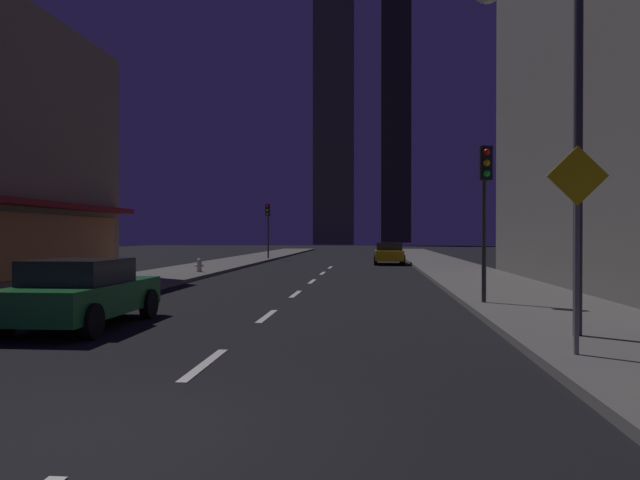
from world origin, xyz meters
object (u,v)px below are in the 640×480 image
Objects in this scene: car_parked_near at (82,292)px; traffic_light_near_right at (485,188)px; pedestrian_crossing_sign at (577,231)px; fire_hydrant_far_left at (199,266)px; traffic_light_far_left at (268,219)px; street_lamp_right at (531,63)px; car_parked_far at (389,253)px.

car_parked_near is 1.01× the size of traffic_light_near_right.
fire_hydrant_far_left is at bearing 121.72° from pedestrian_crossing_sign.
fire_hydrant_far_left is at bearing -91.39° from traffic_light_far_left.
traffic_light_near_right is 5.30m from street_lamp_right.
car_parked_far is 29.71m from pedestrian_crossing_sign.
pedestrian_crossing_sign is (9.20, -2.70, 1.28)m from car_parked_near.
fire_hydrant_far_left is 16.71m from traffic_light_near_right.
car_parked_far is 1.01× the size of traffic_light_near_right.
pedestrian_crossing_sign is (11.50, -18.61, 1.56)m from fire_hydrant_far_left.
street_lamp_right is at bearing -91.39° from traffic_light_near_right.
traffic_light_far_left is at bearing 149.16° from car_parked_far.
street_lamp_right is at bearing 97.24° from pedestrian_crossing_sign.
pedestrian_crossing_sign reaches higher than fire_hydrant_far_left.
traffic_light_near_right is (9.10, 3.99, 2.45)m from car_parked_near.
car_parked_near is at bearing -86.64° from traffic_light_far_left.
fire_hydrant_far_left is (-2.30, 15.91, -0.29)m from car_parked_near.
street_lamp_right reaches higher than pedestrian_crossing_sign.
pedestrian_crossing_sign is (0.10, -6.69, -1.18)m from traffic_light_near_right.
car_parked_near is 1.00× the size of car_parked_far.
pedestrian_crossing_sign is (0.22, -1.73, -3.05)m from street_lamp_right.
car_parked_near is at bearing -81.77° from fire_hydrant_far_left.
car_parked_near is 27.86m from car_parked_far.
street_lamp_right reaches higher than car_parked_far.
traffic_light_near_right is 6.80m from pedestrian_crossing_sign.
street_lamp_right is at bearing -71.92° from traffic_light_far_left.
traffic_light_near_right is (11.40, -11.91, 2.74)m from fire_hydrant_far_left.
traffic_light_far_left is (-9.10, 5.43, 2.45)m from car_parked_far.
car_parked_near is 9.67m from pedestrian_crossing_sign.
fire_hydrant_far_left is 20.81m from street_lamp_right.
traffic_light_far_left is at bearing 93.36° from car_parked_near.
car_parked_near is at bearing -104.98° from car_parked_far.
street_lamp_right is at bearing -86.35° from car_parked_far.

